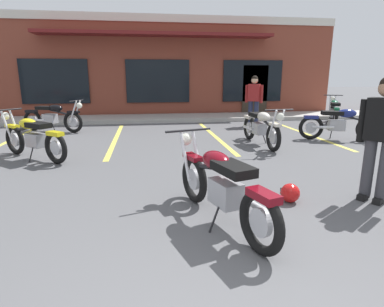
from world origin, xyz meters
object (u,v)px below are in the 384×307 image
Objects in this scene: motorcycle_silver_naked at (341,123)px; person_in_black_shirt at (381,132)px; motorcycle_blue_standard at (334,111)px; motorcycle_orange_scrambler at (33,137)px; motorcycle_foreground_classic at (221,185)px; motorcycle_black_cruiser at (261,127)px; person_in_shorts_foreground at (254,98)px; motorcycle_green_cafe_racer at (53,117)px; helmet_on_pavement at (290,193)px.

motorcycle_silver_naked is 4.45m from person_in_black_shirt.
motorcycle_silver_naked is at bearing -118.87° from motorcycle_blue_standard.
motorcycle_orange_scrambler is 6.20m from person_in_black_shirt.
motorcycle_silver_naked is at bearing 45.11° from motorcycle_foreground_classic.
motorcycle_orange_scrambler is (-3.13, 3.43, 0.00)m from motorcycle_foreground_classic.
motorcycle_black_cruiser is 1.22× the size of motorcycle_orange_scrambler.
motorcycle_foreground_classic is 1.06× the size of motorcycle_blue_standard.
motorcycle_blue_standard and motorcycle_orange_scrambler have the same top height.
motorcycle_orange_scrambler is 6.92m from person_in_shorts_foreground.
helmet_on_pavement is at bearing -53.42° from motorcycle_green_cafe_racer.
motorcycle_black_cruiser is at bearing -26.53° from motorcycle_green_cafe_racer.
helmet_on_pavement is at bearing -35.30° from motorcycle_orange_scrambler.
motorcycle_black_cruiser is at bearing -141.65° from motorcycle_blue_standard.
helmet_on_pavement is (4.20, -2.98, -0.33)m from motorcycle_orange_scrambler.
motorcycle_silver_naked is 3.13m from motorcycle_blue_standard.
motorcycle_blue_standard is 8.08m from helmet_on_pavement.
motorcycle_black_cruiser is at bearing -173.15° from motorcycle_silver_naked.
motorcycle_silver_naked is 1.22× the size of person_in_black_shirt.
motorcycle_green_cafe_racer is (-7.89, 2.51, 0.00)m from motorcycle_silver_naked.
motorcycle_green_cafe_racer is (-9.40, -0.23, 0.00)m from motorcycle_blue_standard.
motorcycle_blue_standard is at bearing 1.41° from motorcycle_green_cafe_racer.
motorcycle_black_cruiser reaches higher than helmet_on_pavement.
person_in_black_shirt is (2.23, 0.35, 0.49)m from motorcycle_foreground_classic.
person_in_black_shirt and person_in_shorts_foreground have the same top height.
motorcycle_black_cruiser is at bearing 6.41° from motorcycle_orange_scrambler.
person_in_shorts_foreground is at bearing 74.43° from motorcycle_black_cruiser.
person_in_black_shirt is at bearing -117.31° from motorcycle_silver_naked.
motorcycle_green_cafe_racer reaches higher than helmet_on_pavement.
person_in_black_shirt is 6.44× the size of helmet_on_pavement.
motorcycle_silver_naked reaches higher than helmet_on_pavement.
person_in_black_shirt is (0.27, -3.65, 0.49)m from motorcycle_black_cruiser.
motorcycle_foreground_classic is 4.46m from motorcycle_black_cruiser.
person_in_black_shirt is (-2.03, -3.93, 0.49)m from motorcycle_silver_naked.
motorcycle_blue_standard is 9.40m from motorcycle_green_cafe_racer.
motorcycle_orange_scrambler reaches higher than helmet_on_pavement.
person_in_black_shirt is (-3.54, -6.67, 0.49)m from motorcycle_blue_standard.
helmet_on_pavement is (-1.16, 0.11, -0.82)m from person_in_black_shirt.
helmet_on_pavement is (-4.70, -6.57, -0.33)m from motorcycle_blue_standard.
motorcycle_blue_standard is 7.45× the size of helmet_on_pavement.
motorcycle_foreground_classic is 1.22× the size of person_in_black_shirt.
person_in_black_shirt is at bearing -29.91° from motorcycle_orange_scrambler.
motorcycle_green_cafe_racer is 7.90m from helmet_on_pavement.
person_in_shorts_foreground is (0.56, 6.64, 0.00)m from person_in_black_shirt.
motorcycle_orange_scrambler is (-5.09, -0.57, 0.00)m from motorcycle_black_cruiser.
motorcycle_orange_scrambler is at bearing -158.03° from motorcycle_blue_standard.
motorcycle_blue_standard is (1.51, 2.74, 0.00)m from motorcycle_silver_naked.
motorcycle_black_cruiser is 8.11× the size of helmet_on_pavement.
motorcycle_silver_naked and motorcycle_orange_scrambler have the same top height.
helmet_on_pavement is at bearing -103.96° from motorcycle_black_cruiser.
motorcycle_blue_standard is at bearing 0.64° from person_in_shorts_foreground.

